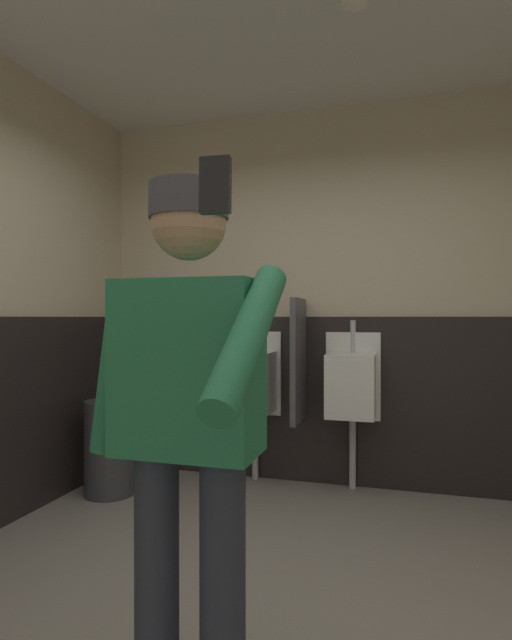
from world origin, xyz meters
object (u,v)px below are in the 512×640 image
Objects in this scene: person at (188,405)px; cell_phone at (215,185)px; urinal_middle at (351,384)px; trash_bin at (110,447)px; urinal_left at (252,381)px.

cell_phone is at bearing -60.64° from person.
trash_bin is (-1.65, -0.53, -0.44)m from urinal_middle.
urinal_left is at bearing 30.27° from trash_bin.
cell_phone is (0.28, -0.50, 0.52)m from person.
person is (-0.28, -2.25, 0.22)m from urinal_middle.
cell_phone is 0.17× the size of trash_bin.
person reaches higher than urinal_middle.
urinal_left is at bearing 180.00° from urinal_middle.
urinal_left is 11.27× the size of cell_phone.
trash_bin is at bearing 123.40° from cell_phone.
trash_bin is (-1.37, 1.73, -0.66)m from person.
urinal_middle is 2.85m from cell_phone.
urinal_left is at bearing 101.88° from person.
person is at bearing -78.12° from urinal_left.
cell_phone is (0.76, -2.75, 0.74)m from urinal_left.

